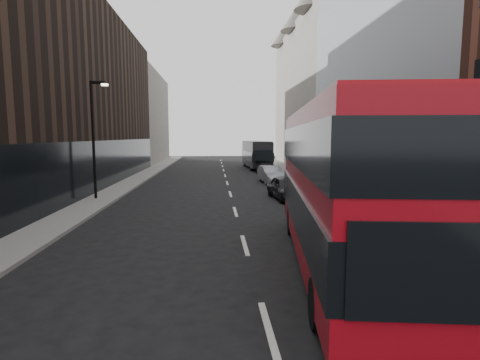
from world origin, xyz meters
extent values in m
cube|color=slate|center=(7.50, 25.00, 0.07)|extent=(3.00, 80.00, 0.15)
cube|color=slate|center=(-8.00, 25.00, 0.07)|extent=(2.00, 80.00, 0.15)
cube|color=#A3A8AD|center=(11.50, 21.00, 10.00)|extent=(5.00, 22.00, 20.00)
cube|color=silver|center=(9.15, 21.00, 1.90)|extent=(0.35, 21.00, 3.80)
cube|color=slate|center=(11.50, 44.00, 9.00)|extent=(5.00, 24.00, 18.00)
cone|color=slate|center=(9.50, 44.00, 19.50)|extent=(4.00, 4.00, 3.00)
cone|color=slate|center=(9.50, 52.00, 19.50)|extent=(4.00, 4.00, 3.00)
cube|color=black|center=(-11.50, 30.00, 7.00)|extent=(5.00, 24.00, 14.00)
cube|color=slate|center=(-11.50, 52.00, 6.50)|extent=(5.00, 20.00, 13.00)
cylinder|color=black|center=(-8.30, 18.00, 3.65)|extent=(0.16, 0.16, 7.00)
cube|color=black|center=(-7.90, 18.00, 7.05)|extent=(0.90, 0.15, 0.18)
cube|color=#FFF2CC|center=(-7.50, 18.00, 6.93)|extent=(0.35, 0.22, 0.12)
cube|color=#A30A15|center=(2.65, 5.55, 2.51)|extent=(4.12, 11.75, 4.19)
cube|color=black|center=(2.65, 5.55, 1.83)|extent=(4.24, 11.82, 1.15)
cube|color=black|center=(2.65, 5.55, 3.61)|extent=(4.24, 11.82, 1.15)
cube|color=black|center=(1.89, -0.19, 1.99)|extent=(2.21, 0.37, 1.46)
cube|color=black|center=(3.42, 11.28, 1.99)|extent=(2.21, 0.37, 1.46)
cube|color=#A30A15|center=(2.65, 5.55, 4.63)|extent=(3.95, 11.28, 0.12)
cylinder|color=black|center=(1.99, 9.35, 0.52)|extent=(0.45, 1.08, 1.05)
cylinder|color=black|center=(4.29, 9.04, 0.52)|extent=(0.45, 1.08, 1.05)
cylinder|color=black|center=(1.02, 2.05, 0.52)|extent=(0.45, 1.08, 1.05)
cylinder|color=black|center=(3.31, 1.74, 0.52)|extent=(0.45, 1.08, 1.05)
cube|color=black|center=(4.05, 40.26, 1.80)|extent=(2.66, 10.23, 2.86)
cube|color=black|center=(4.05, 40.26, 1.62)|extent=(2.78, 10.28, 1.02)
cube|color=black|center=(4.23, 35.16, 1.75)|extent=(1.96, 0.15, 1.29)
cube|color=black|center=(3.87, 45.37, 1.75)|extent=(1.96, 0.15, 1.29)
cube|color=black|center=(4.05, 40.26, 3.26)|extent=(2.55, 9.82, 0.12)
cylinder|color=black|center=(2.93, 43.47, 0.46)|extent=(0.31, 0.93, 0.92)
cylinder|color=black|center=(4.94, 43.54, 0.46)|extent=(0.31, 0.93, 0.92)
cylinder|color=black|center=(3.16, 36.98, 0.46)|extent=(0.31, 0.93, 0.92)
cylinder|color=black|center=(5.17, 37.05, 0.46)|extent=(0.31, 0.93, 0.92)
imported|color=black|center=(3.39, 17.80, 0.72)|extent=(2.11, 4.36, 1.43)
imported|color=gray|center=(3.68, 26.00, 0.72)|extent=(1.90, 4.48, 1.44)
imported|color=black|center=(4.31, 32.92, 0.62)|extent=(2.18, 4.45, 1.24)
camera|label=1|loc=(-1.08, -5.07, 3.90)|focal=28.00mm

